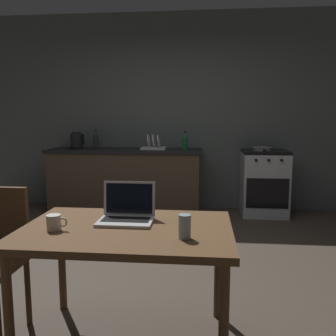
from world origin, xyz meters
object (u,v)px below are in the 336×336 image
bottle (185,141)px  drinking_glass (185,227)px  dining_table (127,239)px  bottle_b (96,139)px  laptop (127,214)px  electric_kettle (77,141)px  frying_pan (262,149)px  dish_rack (154,146)px  coffee_mug (54,223)px  stove_oven (264,183)px

bottle → drinking_glass: 3.15m
dining_table → bottle_b: (-1.12, 3.11, 0.38)m
laptop → electric_kettle: 3.22m
frying_pan → bottle: bearing=-178.8°
drinking_glass → dish_rack: dish_rack is taller
dining_table → laptop: laptop is taller
dining_table → coffee_mug: size_ratio=10.12×
frying_pan → dish_rack: bearing=178.9°
dining_table → drinking_glass: drinking_glass is taller
stove_oven → frying_pan: (-0.04, -0.03, 0.47)m
stove_oven → bottle_b: bottle_b is taller
stove_oven → bottle: 1.23m
laptop → stove_oven: bearing=57.8°
dining_table → frying_pan: 3.25m
stove_oven → bottle_b: bearing=178.0°
stove_oven → dining_table: size_ratio=0.75×
coffee_mug → laptop: bearing=30.3°
stove_oven → dining_table: bearing=-112.6°
dish_rack → laptop: bearing=-85.3°
stove_oven → drinking_glass: stove_oven is taller
drinking_glass → laptop: bearing=142.8°
dish_rack → frying_pan: bearing=-1.1°
dining_table → laptop: 0.17m
dining_table → dish_rack: dish_rack is taller
drinking_glass → bottle: bearing=93.0°
dining_table → electric_kettle: bearing=114.4°
frying_pan → dish_rack: dish_rack is taller
dish_rack → bottle: bearing=-6.5°
bottle → coffee_mug: (-0.56, -3.08, -0.26)m
bottle_b → dish_rack: bearing=-5.3°
dining_table → drinking_glass: size_ratio=9.53×
laptop → bottle_b: bearing=101.7°
bottle → frying_pan: bottle is taller
bottle_b → coffee_mug: bearing=-77.1°
stove_oven → laptop: (-1.28, -2.91, 0.31)m
coffee_mug → drinking_glass: drinking_glass is taller
dining_table → bottle_b: size_ratio=4.35×
stove_oven → bottle: size_ratio=3.44×
bottle → bottle_b: bearing=174.3°
dining_table → electric_kettle: (-1.38, 3.03, 0.37)m
stove_oven → dish_rack: dish_rack is taller
stove_oven → drinking_glass: (-0.92, -3.19, 0.33)m
dining_table → frying_pan: size_ratio=2.82×
drinking_glass → dish_rack: size_ratio=0.37×
bottle → frying_pan: size_ratio=0.61×
stove_oven → coffee_mug: (-1.64, -3.12, 0.31)m
stove_oven → dish_rack: (-1.53, 0.00, 0.49)m
drinking_glass → dish_rack: (-0.60, 3.19, 0.16)m
frying_pan → coffee_mug: 3.49m
laptop → drinking_glass: 0.45m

